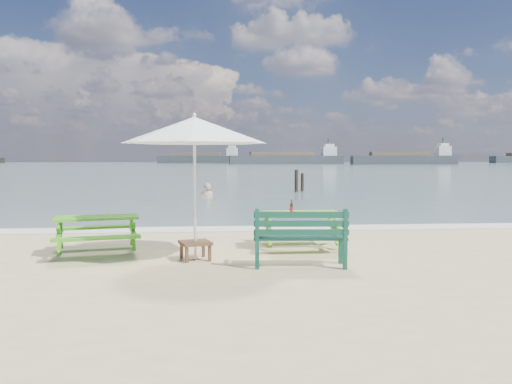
{
  "coord_description": "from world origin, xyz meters",
  "views": [
    {
      "loc": [
        -0.42,
        -7.28,
        1.72
      ],
      "look_at": [
        0.39,
        3.0,
        1.0
      ],
      "focal_mm": 35.0,
      "sensor_mm": 36.0,
      "label": 1
    }
  ],
  "objects": [
    {
      "name": "picnic_table_right",
      "position": [
        1.17,
        2.01,
        0.33
      ],
      "size": [
        1.47,
        1.63,
        0.69
      ],
      "color": "#5F9E17",
      "rests_on": "ground"
    },
    {
      "name": "foam_strip",
      "position": [
        0.0,
        4.6,
        0.01
      ],
      "size": [
        22.0,
        0.9,
        0.01
      ],
      "primitive_type": "cube",
      "color": "silver",
      "rests_on": "ground"
    },
    {
      "name": "picnic_table_left",
      "position": [
        -2.55,
        1.69,
        0.33
      ],
      "size": [
        1.73,
        1.85,
        0.68
      ],
      "color": "#3C9917",
      "rests_on": "ground"
    },
    {
      "name": "swimmer",
      "position": [
        -0.86,
        15.41,
        -0.39
      ],
      "size": [
        0.7,
        0.48,
        1.86
      ],
      "color": "tan",
      "rests_on": "ground"
    },
    {
      "name": "beer_bottle",
      "position": [
        0.96,
        1.82,
        0.77
      ],
      "size": [
        0.07,
        0.07,
        0.26
      ],
      "color": "brown",
      "rests_on": "picnic_table_right"
    },
    {
      "name": "side_table",
      "position": [
        -0.78,
        1.05,
        0.16
      ],
      "size": [
        0.6,
        0.6,
        0.31
      ],
      "color": "brown",
      "rests_on": "ground"
    },
    {
      "name": "cargo_ships",
      "position": [
        52.35,
        120.95,
        1.18
      ],
      "size": [
        135.08,
        34.69,
        4.4
      ],
      "color": "#33383C",
      "rests_on": "ground"
    },
    {
      "name": "park_bench",
      "position": [
        0.88,
        0.42,
        0.28
      ],
      "size": [
        1.49,
        0.61,
        0.9
      ],
      "color": "#0E3D2D",
      "rests_on": "ground"
    },
    {
      "name": "mooring_pilings",
      "position": [
        3.67,
        17.32,
        0.41
      ],
      "size": [
        0.57,
        0.77,
        1.31
      ],
      "color": "black",
      "rests_on": "ground"
    },
    {
      "name": "patio_umbrella",
      "position": [
        -0.78,
        1.05,
        2.17
      ],
      "size": [
        3.01,
        3.01,
        2.39
      ],
      "color": "silver",
      "rests_on": "ground"
    },
    {
      "name": "sea",
      "position": [
        0.0,
        85.0,
        0.0
      ],
      "size": [
        300.0,
        300.0,
        0.0
      ],
      "primitive_type": "plane",
      "color": "slate",
      "rests_on": "ground"
    }
  ]
}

